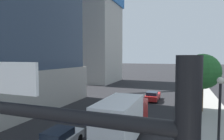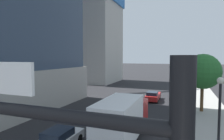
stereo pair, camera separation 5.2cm
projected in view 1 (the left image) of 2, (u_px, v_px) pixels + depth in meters
sidewalk at (211, 132)px, 15.96m from camera, size 5.33×120.00×0.15m
construction_building at (92, 33)px, 49.96m from camera, size 15.95×20.29×31.26m
street_lamp at (220, 102)px, 12.27m from camera, size 0.44×0.44×4.91m
street_tree at (202, 72)px, 21.79m from camera, size 4.00×4.00×6.57m
car_gray at (116, 102)px, 24.19m from camera, size 1.92×4.75×1.39m
car_red at (153, 96)px, 28.02m from camera, size 1.73×4.37×1.42m
car_white at (58, 140)px, 13.00m from camera, size 1.81×4.15×1.43m
box_truck at (123, 118)px, 14.12m from camera, size 2.35×7.40×3.38m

